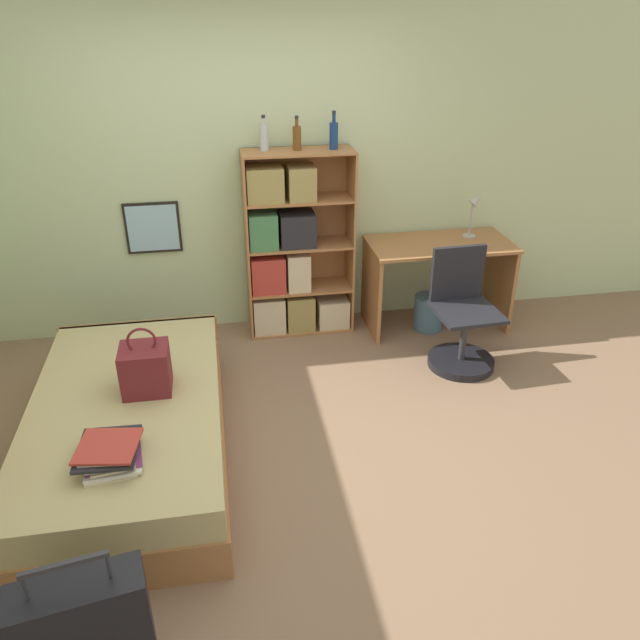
{
  "coord_description": "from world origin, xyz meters",
  "views": [
    {
      "loc": [
        -0.19,
        -3.2,
        2.55
      ],
      "look_at": [
        0.41,
        0.2,
        0.75
      ],
      "focal_mm": 35.0,
      "sensor_mm": 36.0,
      "label": 1
    }
  ],
  "objects_px": {
    "bottle_brown": "(297,137)",
    "desk_chair": "(461,330)",
    "bottle_clear": "(334,135)",
    "desk": "(438,269)",
    "desk_lamp": "(475,207)",
    "waste_bin": "(428,312)",
    "handbag": "(146,368)",
    "bookcase": "(290,255)",
    "bottle_green": "(264,137)",
    "book_stack_on_bed": "(110,453)",
    "bed": "(130,427)",
    "suitcase": "(84,639)"
  },
  "relations": [
    {
      "from": "bottle_brown",
      "to": "desk_chair",
      "type": "xyz_separation_m",
      "value": [
        1.13,
        -0.79,
        -1.33
      ]
    },
    {
      "from": "bottle_clear",
      "to": "desk",
      "type": "xyz_separation_m",
      "value": [
        0.87,
        -0.14,
        -1.1
      ]
    },
    {
      "from": "desk_chair",
      "to": "desk_lamp",
      "type": "bearing_deg",
      "value": 66.08
    },
    {
      "from": "bottle_brown",
      "to": "desk_chair",
      "type": "distance_m",
      "value": 1.92
    },
    {
      "from": "bottle_clear",
      "to": "desk_chair",
      "type": "distance_m",
      "value": 1.77
    },
    {
      "from": "desk",
      "to": "waste_bin",
      "type": "bearing_deg",
      "value": -139.94
    },
    {
      "from": "handbag",
      "to": "bookcase",
      "type": "distance_m",
      "value": 1.78
    },
    {
      "from": "bottle_brown",
      "to": "bottle_clear",
      "type": "height_order",
      "value": "bottle_clear"
    },
    {
      "from": "waste_bin",
      "to": "desk_lamp",
      "type": "bearing_deg",
      "value": 21.48
    },
    {
      "from": "handbag",
      "to": "bookcase",
      "type": "height_order",
      "value": "bookcase"
    },
    {
      "from": "handbag",
      "to": "bottle_green",
      "type": "bearing_deg",
      "value": 59.06
    },
    {
      "from": "book_stack_on_bed",
      "to": "desk",
      "type": "relative_size",
      "value": 0.31
    },
    {
      "from": "desk_lamp",
      "to": "waste_bin",
      "type": "bearing_deg",
      "value": -158.52
    },
    {
      "from": "bookcase",
      "to": "desk_chair",
      "type": "xyz_separation_m",
      "value": [
        1.21,
        -0.78,
        -0.39
      ]
    },
    {
      "from": "bed",
      "to": "bottle_clear",
      "type": "height_order",
      "value": "bottle_clear"
    },
    {
      "from": "book_stack_on_bed",
      "to": "bookcase",
      "type": "relative_size",
      "value": 0.24
    },
    {
      "from": "handbag",
      "to": "bookcase",
      "type": "xyz_separation_m",
      "value": [
        1.06,
        1.43,
        0.09
      ]
    },
    {
      "from": "bed",
      "to": "bookcase",
      "type": "bearing_deg",
      "value": 51.54
    },
    {
      "from": "bookcase",
      "to": "bottle_green",
      "type": "xyz_separation_m",
      "value": [
        -0.17,
        0.05,
        0.94
      ]
    },
    {
      "from": "bottle_brown",
      "to": "desk",
      "type": "bearing_deg",
      "value": -7.34
    },
    {
      "from": "bottle_clear",
      "to": "desk_lamp",
      "type": "bearing_deg",
      "value": -2.4
    },
    {
      "from": "bed",
      "to": "book_stack_on_bed",
      "type": "height_order",
      "value": "book_stack_on_bed"
    },
    {
      "from": "desk",
      "to": "bottle_brown",
      "type": "bearing_deg",
      "value": 172.66
    },
    {
      "from": "suitcase",
      "to": "bottle_green",
      "type": "xyz_separation_m",
      "value": [
        1.05,
        3.03,
        1.31
      ]
    },
    {
      "from": "book_stack_on_bed",
      "to": "waste_bin",
      "type": "bearing_deg",
      "value": 38.75
    },
    {
      "from": "bottle_brown",
      "to": "desk_lamp",
      "type": "distance_m",
      "value": 1.58
    },
    {
      "from": "handbag",
      "to": "waste_bin",
      "type": "relative_size",
      "value": 1.41
    },
    {
      "from": "bottle_brown",
      "to": "desk",
      "type": "relative_size",
      "value": 0.21
    },
    {
      "from": "handbag",
      "to": "desk_chair",
      "type": "distance_m",
      "value": 2.38
    },
    {
      "from": "desk",
      "to": "desk_lamp",
      "type": "bearing_deg",
      "value": 16.08
    },
    {
      "from": "bottle_green",
      "to": "bottle_clear",
      "type": "xyz_separation_m",
      "value": [
        0.52,
        -0.05,
        0.01
      ]
    },
    {
      "from": "bottle_green",
      "to": "desk",
      "type": "xyz_separation_m",
      "value": [
        1.4,
        -0.19,
        -1.09
      ]
    },
    {
      "from": "suitcase",
      "to": "bookcase",
      "type": "relative_size",
      "value": 0.48
    },
    {
      "from": "waste_bin",
      "to": "bottle_brown",
      "type": "bearing_deg",
      "value": 169.05
    },
    {
      "from": "desk_lamp",
      "to": "bottle_green",
      "type": "bearing_deg",
      "value": 176.74
    },
    {
      "from": "book_stack_on_bed",
      "to": "desk_chair",
      "type": "distance_m",
      "value": 2.75
    },
    {
      "from": "desk_chair",
      "to": "waste_bin",
      "type": "bearing_deg",
      "value": 95.12
    },
    {
      "from": "bottle_clear",
      "to": "desk_chair",
      "type": "height_order",
      "value": "bottle_clear"
    },
    {
      "from": "desk_chair",
      "to": "bookcase",
      "type": "bearing_deg",
      "value": 147.14
    },
    {
      "from": "desk_chair",
      "to": "book_stack_on_bed",
      "type": "bearing_deg",
      "value": -151.55
    },
    {
      "from": "bottle_green",
      "to": "waste_bin",
      "type": "xyz_separation_m",
      "value": [
        1.32,
        -0.25,
        -1.46
      ]
    },
    {
      "from": "bookcase",
      "to": "bottle_clear",
      "type": "height_order",
      "value": "bottle_clear"
    },
    {
      "from": "suitcase",
      "to": "bottle_clear",
      "type": "height_order",
      "value": "bottle_clear"
    },
    {
      "from": "book_stack_on_bed",
      "to": "waste_bin",
      "type": "height_order",
      "value": "book_stack_on_bed"
    },
    {
      "from": "bed",
      "to": "bookcase",
      "type": "distance_m",
      "value": 1.97
    },
    {
      "from": "book_stack_on_bed",
      "to": "desk_lamp",
      "type": "xyz_separation_m",
      "value": [
        2.73,
        2.04,
        0.52
      ]
    },
    {
      "from": "desk",
      "to": "bottle_clear",
      "type": "bearing_deg",
      "value": 171.05
    },
    {
      "from": "bottle_green",
      "to": "bottle_clear",
      "type": "relative_size",
      "value": 0.91
    },
    {
      "from": "desk",
      "to": "desk_lamp",
      "type": "height_order",
      "value": "desk_lamp"
    },
    {
      "from": "handbag",
      "to": "desk",
      "type": "xyz_separation_m",
      "value": [
        2.28,
        1.3,
        -0.06
      ]
    }
  ]
}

